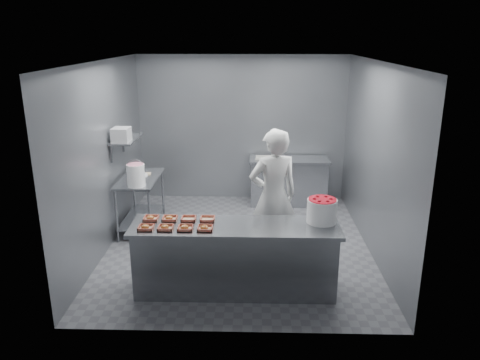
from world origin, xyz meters
The scene contains 24 objects.
floor centered at (0.00, 0.00, 0.00)m, with size 4.50×4.50×0.00m, color #4C4C51.
ceiling centered at (0.00, 0.00, 2.80)m, with size 4.50×4.50×0.00m, color white.
wall_back centered at (0.00, 2.25, 1.40)m, with size 4.00×0.04×2.80m, color slate.
wall_left centered at (-2.00, 0.00, 1.40)m, with size 0.04×4.50×2.80m, color slate.
wall_right centered at (2.00, 0.00, 1.40)m, with size 0.04×4.50×2.80m, color slate.
service_counter centered at (0.00, -1.35, 0.45)m, with size 2.60×0.70×0.90m.
prep_table centered at (-1.65, 0.60, 0.59)m, with size 0.60×1.20×0.90m.
back_counter centered at (0.90, 1.90, 0.45)m, with size 1.50×0.60×0.90m.
wall_shelf centered at (-1.82, 0.60, 1.55)m, with size 0.35×0.90×0.03m, color slate.
tray_0 centered at (-1.08, -1.50, 0.92)m, with size 0.19×0.18×0.06m.
tray_1 centered at (-0.84, -1.50, 0.92)m, with size 0.19×0.18×0.06m.
tray_2 centered at (-0.60, -1.50, 0.92)m, with size 0.19×0.18×0.06m.
tray_3 centered at (-0.36, -1.50, 0.92)m, with size 0.19×0.18×0.06m.
tray_4 centered at (-1.08, -1.20, 0.92)m, with size 0.19×0.18×0.06m.
tray_5 centered at (-0.84, -1.20, 0.92)m, with size 0.19×0.18×0.06m.
tray_6 centered at (-0.60, -1.20, 0.92)m, with size 0.19×0.18×0.04m.
tray_7 centered at (-0.36, -1.20, 0.92)m, with size 0.19×0.18×0.04m.
worker centered at (0.51, -0.46, 0.97)m, with size 0.71×0.47×1.94m, color silver.
strawberry_tub centered at (1.08, -1.22, 1.06)m, with size 0.37×0.37×0.31m.
glaze_bucket centered at (-1.59, 0.16, 1.09)m, with size 0.29×0.28×0.43m.
bucket_lid centered at (-1.69, 0.70, 0.91)m, with size 0.30×0.30×0.02m, color white.
rag centered at (-1.57, 0.80, 0.91)m, with size 0.13×0.11×0.02m, color #CCB28C.
appliance centered at (-1.82, 0.33, 1.67)m, with size 0.26×0.29×0.22m, color gray.
paper_stack centered at (0.42, 1.90, 0.92)m, with size 0.30×0.22×0.04m, color silver.
Camera 1 is at (0.21, -6.69, 3.17)m, focal length 35.00 mm.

